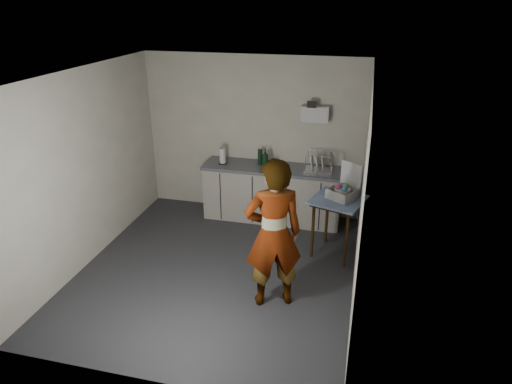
% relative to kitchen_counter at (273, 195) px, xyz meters
% --- Properties ---
extents(ground, '(4.00, 4.00, 0.00)m').
position_rel_kitchen_counter_xyz_m(ground, '(-0.40, -1.70, -0.43)').
color(ground, '#26272B').
rests_on(ground, ground).
extents(wall_back, '(3.60, 0.02, 2.60)m').
position_rel_kitchen_counter_xyz_m(wall_back, '(-0.40, 0.29, 0.87)').
color(wall_back, '#B6B29E').
rests_on(wall_back, ground).
extents(wall_right, '(0.02, 4.00, 2.60)m').
position_rel_kitchen_counter_xyz_m(wall_right, '(1.39, -1.70, 0.87)').
color(wall_right, '#B6B29E').
rests_on(wall_right, ground).
extents(wall_left, '(0.02, 4.00, 2.60)m').
position_rel_kitchen_counter_xyz_m(wall_left, '(-2.19, -1.70, 0.87)').
color(wall_left, '#B6B29E').
rests_on(wall_left, ground).
extents(ceiling, '(3.60, 4.00, 0.01)m').
position_rel_kitchen_counter_xyz_m(ceiling, '(-0.40, -1.70, 2.17)').
color(ceiling, white).
rests_on(ceiling, wall_back).
extents(kitchen_counter, '(2.24, 0.62, 0.91)m').
position_rel_kitchen_counter_xyz_m(kitchen_counter, '(0.00, 0.00, 0.00)').
color(kitchen_counter, black).
rests_on(kitchen_counter, ground).
extents(wall_shelf, '(0.42, 0.18, 0.37)m').
position_rel_kitchen_counter_xyz_m(wall_shelf, '(0.60, 0.22, 1.32)').
color(wall_shelf, silver).
rests_on(wall_shelf, ground).
extents(side_table, '(0.84, 0.84, 0.86)m').
position_rel_kitchen_counter_xyz_m(side_table, '(1.10, -0.90, 0.33)').
color(side_table, '#331C0B').
rests_on(side_table, ground).
extents(standing_man, '(0.79, 0.66, 1.84)m').
position_rel_kitchen_counter_xyz_m(standing_man, '(0.46, -2.19, 0.49)').
color(standing_man, '#B2A593').
rests_on(standing_man, ground).
extents(soap_bottle, '(0.13, 0.13, 0.28)m').
position_rel_kitchen_counter_xyz_m(soap_bottle, '(-0.13, -0.02, 0.63)').
color(soap_bottle, black).
rests_on(soap_bottle, kitchen_counter).
extents(soda_can, '(0.06, 0.06, 0.11)m').
position_rel_kitchen_counter_xyz_m(soda_can, '(-0.01, 0.04, 0.54)').
color(soda_can, red).
rests_on(soda_can, kitchen_counter).
extents(dark_bottle, '(0.07, 0.07, 0.25)m').
position_rel_kitchen_counter_xyz_m(dark_bottle, '(-0.23, 0.06, 0.61)').
color(dark_bottle, black).
rests_on(dark_bottle, kitchen_counter).
extents(paper_towel, '(0.15, 0.15, 0.26)m').
position_rel_kitchen_counter_xyz_m(paper_towel, '(-0.82, -0.04, 0.61)').
color(paper_towel, black).
rests_on(paper_towel, kitchen_counter).
extents(dish_rack, '(0.42, 0.32, 0.29)m').
position_rel_kitchen_counter_xyz_m(dish_rack, '(0.72, -0.01, 0.55)').
color(dish_rack, silver).
rests_on(dish_rack, kitchen_counter).
extents(bakery_box, '(0.47, 0.47, 0.47)m').
position_rel_kitchen_counter_xyz_m(bakery_box, '(1.16, -0.84, 0.54)').
color(bakery_box, silver).
rests_on(bakery_box, side_table).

